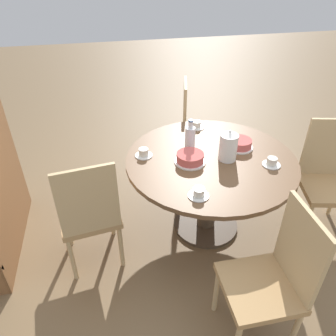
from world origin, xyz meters
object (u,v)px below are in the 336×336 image
(coffee_pot, at_px, (228,146))
(cake_second, at_px, (240,144))
(chair_a, at_px, (196,125))
(cake_main, at_px, (190,158))
(cup_b, at_px, (272,162))
(chair_c, at_px, (272,278))
(chair_d, at_px, (327,177))
(water_bottle, at_px, (190,138))
(chair_b, at_px, (89,213))
(cup_a, at_px, (196,125))
(cup_c, at_px, (199,193))
(cup_d, at_px, (144,153))

(coffee_pot, xyz_separation_m, cake_second, (0.14, -0.16, -0.08))
(chair_a, xyz_separation_m, cake_main, (-0.99, 0.34, 0.25))
(cake_main, relative_size, cup_b, 1.71)
(cake_main, bearing_deg, chair_c, -165.90)
(chair_d, distance_m, water_bottle, 1.19)
(water_bottle, height_order, cup_b, water_bottle)
(chair_a, distance_m, water_bottle, 0.92)
(chair_c, relative_size, cake_main, 4.09)
(chair_b, bearing_deg, cup_a, -151.66)
(chair_a, relative_size, coffee_pot, 3.88)
(water_bottle, bearing_deg, chair_a, -20.23)
(chair_b, height_order, cake_main, chair_b)
(cup_a, height_order, cup_c, same)
(water_bottle, xyz_separation_m, cake_main, (-0.18, 0.05, -0.07))
(chair_c, xyz_separation_m, water_bottle, (1.14, 0.19, 0.32))
(coffee_pot, xyz_separation_m, cup_c, (-0.39, 0.34, -0.09))
(cup_c, bearing_deg, chair_c, -152.14)
(cake_main, xyz_separation_m, cake_second, (0.13, -0.45, -0.00))
(cake_second, bearing_deg, cup_a, 30.64)
(chair_c, relative_size, cup_c, 6.99)
(coffee_pot, height_order, cup_b, coffee_pot)
(chair_c, bearing_deg, cup_b, 156.74)
(cake_main, xyz_separation_m, cup_a, (0.54, -0.21, -0.01))
(coffee_pot, distance_m, cup_b, 0.34)
(cake_main, bearing_deg, cup_b, -105.58)
(chair_b, bearing_deg, chair_d, 173.51)
(coffee_pot, bearing_deg, chair_b, 98.88)
(cup_b, bearing_deg, cup_c, 110.70)
(chair_d, distance_m, cup_a, 1.18)
(chair_c, height_order, chair_d, same)
(cake_main, bearing_deg, cup_c, 172.79)
(chair_a, bearing_deg, chair_b, 149.93)
(cup_b, bearing_deg, cup_a, 28.50)
(chair_a, bearing_deg, chair_c, -169.17)
(chair_d, bearing_deg, coffee_pot, -174.85)
(cake_second, height_order, cup_b, cake_second)
(cup_b, bearing_deg, coffee_pot, 63.05)
(chair_c, height_order, water_bottle, water_bottle)
(chair_c, relative_size, water_bottle, 3.68)
(chair_d, bearing_deg, chair_b, -165.31)
(chair_a, bearing_deg, cake_second, -159.03)
(chair_b, height_order, chair_c, same)
(water_bottle, bearing_deg, cup_a, -23.97)
(cup_c, distance_m, cup_d, 0.63)
(cup_c, bearing_deg, chair_d, -77.32)
(coffee_pot, distance_m, cup_a, 0.57)
(chair_c, distance_m, cup_c, 0.67)
(coffee_pot, relative_size, cup_d, 1.80)
(cup_c, bearing_deg, cake_main, -7.21)
(cup_c, bearing_deg, cup_d, 26.22)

